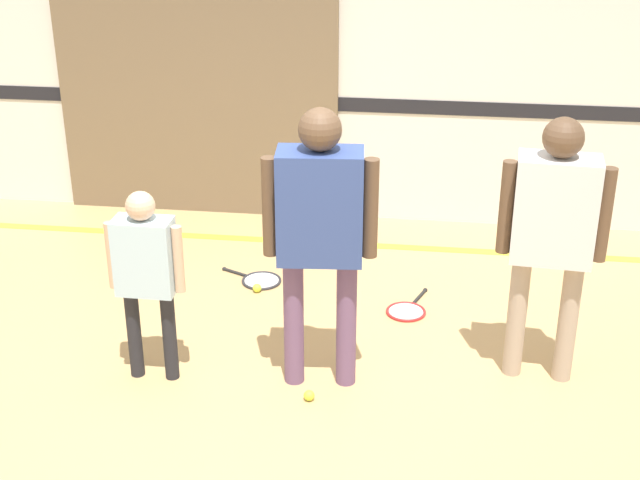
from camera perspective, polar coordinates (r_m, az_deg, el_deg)
ground_plane at (r=5.49m, az=-2.54°, el=-9.73°), size 16.00×16.00×0.00m
wall_back at (r=7.50m, az=1.01°, el=12.98°), size 16.00×0.07×3.20m
wall_panel at (r=7.77m, az=-7.91°, el=9.72°), size 2.43×0.05×2.29m
floor_stripe at (r=7.40m, az=0.37°, el=-0.18°), size 14.40×0.10×0.01m
person_instructor at (r=5.08m, az=-0.00°, el=1.22°), size 0.66×0.31×1.74m
person_student_left at (r=5.36m, az=-11.10°, el=-1.65°), size 0.47×0.19×1.23m
person_student_right at (r=5.34m, az=14.71°, el=1.02°), size 0.63×0.29×1.67m
racket_spare_on_floor at (r=6.78m, az=-3.89°, el=-2.57°), size 0.54×0.40×0.03m
racket_second_spare at (r=6.38m, az=5.60°, el=-4.50°), size 0.37×0.55×0.03m
tennis_ball_near_instructor at (r=5.40m, az=-0.70°, el=-9.92°), size 0.07×0.07×0.07m
tennis_ball_by_spare_racket at (r=6.61m, az=-4.05°, el=-3.08°), size 0.07×0.07×0.07m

